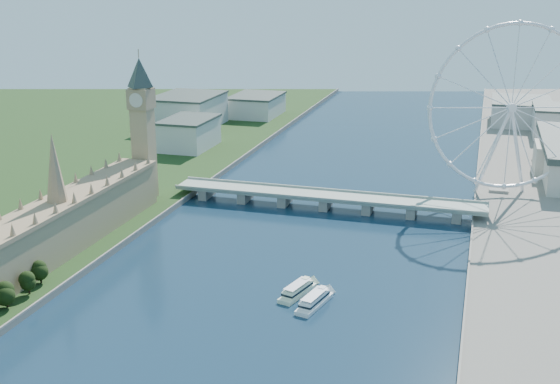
% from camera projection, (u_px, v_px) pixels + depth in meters
% --- Properties ---
extents(parliament_range, '(24.00, 200.00, 70.00)m').
position_uv_depth(parliament_range, '(60.00, 226.00, 404.28)').
color(parliament_range, tan).
rests_on(parliament_range, ground).
extents(big_ben, '(20.02, 20.02, 110.00)m').
position_uv_depth(big_ben, '(142.00, 111.00, 489.25)').
color(big_ben, tan).
rests_on(big_ben, ground).
extents(westminster_bridge, '(220.00, 22.00, 9.50)m').
position_uv_depth(westminster_bridge, '(326.00, 199.00, 492.52)').
color(westminster_bridge, gray).
rests_on(westminster_bridge, ground).
extents(london_eye, '(113.60, 39.12, 124.30)m').
position_uv_depth(london_eye, '(512.00, 108.00, 492.86)').
color(london_eye, silver).
rests_on(london_eye, ground).
extents(city_skyline, '(505.00, 280.00, 32.00)m').
position_uv_depth(city_skyline, '(420.00, 119.00, 717.50)').
color(city_skyline, beige).
rests_on(city_skyline, ground).
extents(tour_boat_near, '(15.71, 31.34, 6.72)m').
position_uv_depth(tour_boat_near, '(297.00, 295.00, 358.71)').
color(tour_boat_near, '#E1ECC7').
rests_on(tour_boat_near, ground).
extents(tour_boat_far, '(14.86, 32.14, 6.89)m').
position_uv_depth(tour_boat_far, '(314.00, 306.00, 346.96)').
color(tour_boat_far, white).
rests_on(tour_boat_far, ground).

